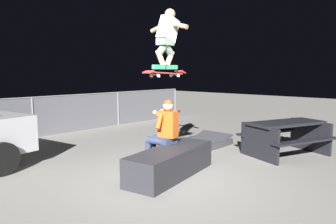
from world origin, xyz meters
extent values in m
plane|color=gray|center=(0.00, 0.00, 0.00)|extent=(40.00, 40.00, 0.00)
cube|color=#28282D|center=(0.17, 0.12, 0.24)|extent=(2.06, 0.99, 0.49)
cube|color=#2D3856|center=(0.46, 0.45, 0.55)|extent=(0.32, 0.20, 0.12)
cube|color=#D15119|center=(0.46, 0.45, 0.86)|extent=(0.26, 0.37, 0.50)
sphere|color=tan|center=(0.46, 0.45, 1.21)|extent=(0.20, 0.20, 0.20)
sphere|color=brown|center=(0.46, 0.45, 1.23)|extent=(0.19, 0.19, 0.19)
cylinder|color=#D15119|center=(0.25, 0.47, 0.93)|extent=(0.20, 0.11, 0.29)
cylinder|color=tan|center=(0.31, 0.58, 1.03)|extent=(0.25, 0.11, 0.19)
cylinder|color=#D15119|center=(0.65, 0.54, 0.93)|extent=(0.20, 0.11, 0.29)
cylinder|color=tan|center=(0.55, 0.63, 1.03)|extent=(0.25, 0.11, 0.19)
cylinder|color=#2D3856|center=(0.34, 0.63, 0.53)|extent=(0.21, 0.42, 0.14)
cylinder|color=#2D3856|center=(0.30, 0.83, 0.26)|extent=(0.11, 0.11, 0.45)
cube|color=white|center=(0.29, 0.88, 0.04)|extent=(0.14, 0.27, 0.08)
cylinder|color=#2D3856|center=(0.51, 0.66, 0.53)|extent=(0.21, 0.42, 0.14)
cylinder|color=#2D3856|center=(0.48, 0.86, 0.26)|extent=(0.11, 0.11, 0.45)
cube|color=white|center=(0.47, 0.91, 0.04)|extent=(0.14, 0.27, 0.08)
cube|color=#B72D2D|center=(0.49, 0.55, 1.81)|extent=(0.81, 0.23, 0.05)
cube|color=#B72D2D|center=(0.94, 0.56, 1.83)|extent=(0.13, 0.20, 0.06)
cube|color=#B72D2D|center=(0.04, 0.53, 1.83)|extent=(0.13, 0.20, 0.05)
cube|color=#99999E|center=(0.77, 0.55, 1.79)|extent=(0.07, 0.16, 0.03)
cylinder|color=white|center=(0.76, 0.64, 1.76)|extent=(0.05, 0.03, 0.05)
cylinder|color=white|center=(0.77, 0.46, 1.76)|extent=(0.05, 0.03, 0.05)
cube|color=#99999E|center=(0.21, 0.54, 1.79)|extent=(0.07, 0.16, 0.03)
cylinder|color=white|center=(0.20, 0.63, 1.76)|extent=(0.05, 0.03, 0.05)
cylinder|color=white|center=(0.21, 0.45, 1.76)|extent=(0.05, 0.03, 0.05)
cube|color=#2D9E66|center=(0.67, 0.55, 1.92)|extent=(0.26, 0.11, 0.08)
cube|color=#2D9E66|center=(0.31, 0.54, 1.92)|extent=(0.26, 0.11, 0.08)
cylinder|color=tan|center=(0.61, 0.55, 2.08)|extent=(0.24, 0.11, 0.31)
cylinder|color=slate|center=(0.54, 0.55, 2.28)|extent=(0.34, 0.14, 0.33)
cylinder|color=tan|center=(0.36, 0.54, 2.08)|extent=(0.24, 0.11, 0.31)
cylinder|color=slate|center=(0.43, 0.54, 2.28)|extent=(0.34, 0.14, 0.33)
cube|color=slate|center=(0.49, 0.55, 2.38)|extent=(0.31, 0.21, 0.12)
cube|color=silver|center=(0.57, 0.55, 2.62)|extent=(0.46, 0.23, 0.52)
sphere|color=tan|center=(0.63, 0.55, 2.90)|extent=(0.20, 0.20, 0.20)
cylinder|color=tan|center=(0.58, 0.77, 2.68)|extent=(0.09, 0.45, 0.19)
cylinder|color=tan|center=(0.59, 0.33, 2.68)|extent=(0.09, 0.45, 0.19)
cube|color=#38383D|center=(2.48, 1.07, 0.03)|extent=(1.30, 0.91, 0.06)
cube|color=#38383D|center=(2.48, 1.07, 0.09)|extent=(1.25, 0.91, 0.34)
cube|color=#38383D|center=(2.48, 1.52, 0.08)|extent=(1.17, 0.05, 0.16)
cube|color=#38383D|center=(2.48, 0.62, 0.08)|extent=(1.17, 0.05, 0.16)
cube|color=black|center=(2.96, -0.80, 0.72)|extent=(1.84, 1.27, 0.06)
cube|color=black|center=(3.16, -0.29, 0.42)|extent=(1.67, 0.84, 0.04)
cube|color=black|center=(2.76, -1.31, 0.42)|extent=(1.67, 0.84, 0.04)
cube|color=black|center=(3.68, -1.08, 0.36)|extent=(0.45, 1.05, 0.72)
cube|color=black|center=(2.24, -0.52, 0.36)|extent=(0.45, 1.05, 0.72)
cylinder|color=slate|center=(0.00, 5.14, 0.57)|extent=(0.05, 0.05, 1.14)
cylinder|color=slate|center=(3.00, 5.14, 0.57)|extent=(0.05, 0.05, 1.14)
cylinder|color=slate|center=(6.00, 5.14, 0.57)|extent=(0.05, 0.05, 1.14)
cylinder|color=slate|center=(0.00, 5.14, 1.14)|extent=(12.00, 0.04, 0.04)
cube|color=#59595E|center=(0.00, 5.14, 0.57)|extent=(12.00, 0.01, 1.14)
cylinder|color=black|center=(-1.84, 2.36, 0.30)|extent=(0.63, 0.31, 0.60)
camera|label=1|loc=(-3.86, -3.52, 1.83)|focal=33.76mm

